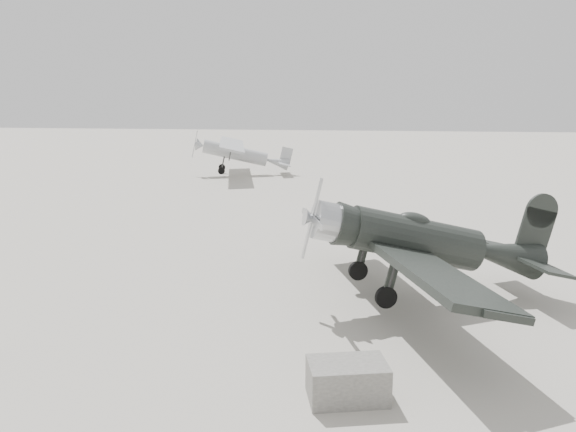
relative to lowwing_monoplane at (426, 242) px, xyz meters
name	(u,v)px	position (x,y,z in m)	size (l,w,h in m)	color
ground	(282,267)	(-4.66, 2.81, -1.84)	(160.00, 160.00, 0.00)	#B0A99C
lowwing_monoplane	(426,242)	(0.00, 0.00, 0.00)	(7.83, 10.72, 3.48)	black
highwing_monoplane	(239,151)	(-11.33, 25.97, 0.03)	(7.56, 10.57, 2.99)	#9FA1A4
equipment_block	(347,381)	(-2.10, -5.84, -1.45)	(1.58, 0.99, 0.79)	#5F5D58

